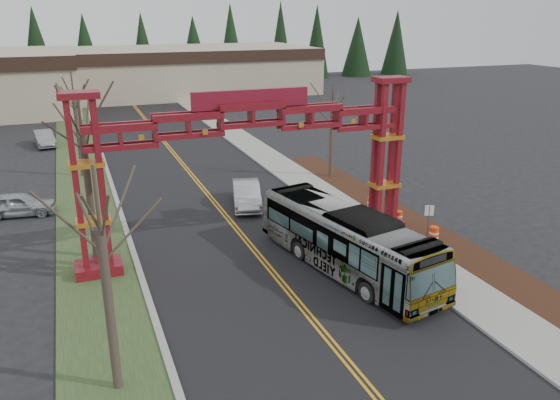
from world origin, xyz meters
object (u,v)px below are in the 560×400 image
retail_building_east (188,70)px  bare_tree_right_far (332,112)px  transit_bus (346,240)px  barrel_mid (398,218)px  bare_tree_median_far (74,101)px  barrel_south (434,235)px  parked_car_far_a (44,138)px  silver_sedan (246,194)px  bare_tree_median_mid (83,139)px  parked_car_near_a (19,204)px  bare_tree_median_near (100,231)px  gateway_arch (252,142)px  street_sign (429,216)px  barrel_north (371,204)px

retail_building_east → bare_tree_right_far: bearing=-90.0°
retail_building_east → transit_bus: 66.30m
barrel_mid → bare_tree_median_far: bearing=134.2°
bare_tree_median_far → barrel_mid: bearing=-45.8°
barrel_south → bare_tree_right_far: bearing=88.5°
transit_bus → barrel_south: transit_bus is taller
retail_building_east → bare_tree_median_far: bearing=-112.3°
parked_car_far_a → bare_tree_median_far: bearing=-84.9°
parked_car_far_a → barrel_south: bearing=-66.8°
silver_sedan → bare_tree_median_far: (-9.82, 11.24, 5.05)m
bare_tree_median_far → bare_tree_right_far: bearing=-21.7°
parked_car_far_a → transit_bus: bearing=-75.8°
bare_tree_median_mid → bare_tree_median_far: (0.00, 16.08, -0.48)m
transit_bus → bare_tree_median_mid: 13.79m
retail_building_east → barrel_mid: bearing=-90.6°
retail_building_east → silver_sedan: (-8.18, -55.09, -2.70)m
retail_building_east → parked_car_near_a: (-22.12, -51.60, -2.76)m
bare_tree_median_mid → bare_tree_right_far: 20.12m
barrel_south → bare_tree_median_near: bearing=-159.8°
parked_car_far_a → bare_tree_right_far: bare_tree_right_far is taller
gateway_arch → transit_bus: size_ratio=1.58×
silver_sedan → street_sign: 12.07m
transit_bus → street_sign: transit_bus is taller
parked_car_far_a → barrel_mid: (20.31, -30.03, -0.31)m
transit_bus → bare_tree_median_far: (-11.47, 22.11, 4.26)m
retail_building_east → transit_bus: (-6.53, -65.95, -1.91)m
transit_bus → parked_car_near_a: size_ratio=2.62×
silver_sedan → barrel_south: silver_sedan is taller
barrel_south → barrel_mid: size_ratio=1.09×
street_sign → barrel_south: size_ratio=2.23×
transit_bus → barrel_south: bearing=-0.1°
street_sign → bare_tree_right_far: bearing=87.4°
parked_car_far_a → bare_tree_right_far: 28.90m
transit_bus → barrel_south: 6.38m
bare_tree_median_mid → bare_tree_right_far: (18.00, 8.91, -1.24)m
transit_bus → parked_car_near_a: (-15.59, 14.35, -0.86)m
parked_car_far_a → bare_tree_right_far: size_ratio=0.64×
silver_sedan → street_sign: bearing=-36.9°
bare_tree_median_mid → barrel_north: bare_tree_median_mid is taller
silver_sedan → bare_tree_median_near: size_ratio=0.62×
bare_tree_median_mid → street_sign: size_ratio=4.02×
gateway_arch → street_sign: (9.39, -2.51, -4.43)m
gateway_arch → barrel_north: (9.01, 2.99, -5.51)m
bare_tree_median_far → barrel_north: size_ratio=8.56×
bare_tree_right_far → bare_tree_median_near: bearing=-131.7°
gateway_arch → street_sign: gateway_arch is taller
gateway_arch → transit_bus: (3.47, -4.00, -4.38)m
parked_car_near_a → bare_tree_median_far: bare_tree_median_far is taller
bare_tree_median_mid → barrel_south: bare_tree_median_mid is taller
barrel_mid → street_sign: bearing=-88.4°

